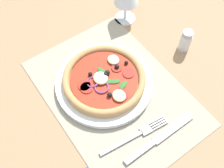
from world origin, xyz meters
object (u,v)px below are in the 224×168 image
object	(u,v)px
pizza	(104,79)
knife	(160,137)
fork	(138,134)
plate	(104,83)
pepper_shaker	(186,41)

from	to	relation	value
pizza	knife	distance (cm)	19.79
fork	knife	xyz separation A→B (cm)	(3.61, 3.69, 0.03)
pizza	fork	distance (cm)	16.16
fork	pizza	bearing A→B (deg)	91.18
plate	pepper_shaker	world-z (taller)	pepper_shaker
plate	fork	bearing A→B (deg)	-5.10
knife	pepper_shaker	distance (cm)	28.66
knife	fork	bearing A→B (deg)	135.25
knife	pepper_shaker	bearing A→B (deg)	35.40
fork	knife	world-z (taller)	knife
fork	pepper_shaker	world-z (taller)	pepper_shaker
plate	knife	distance (cm)	19.72
fork	knife	size ratio (longest dim) A/B	0.90
plate	pizza	size ratio (longest dim) A/B	1.19
pizza	knife	size ratio (longest dim) A/B	1.06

